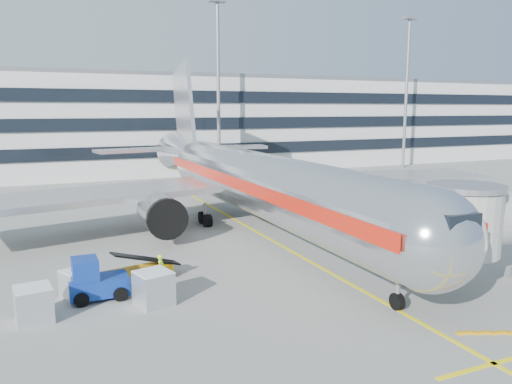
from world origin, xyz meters
name	(u,v)px	position (x,y,z in m)	size (l,w,h in m)	color
ground	(317,265)	(0.00, 0.00, 0.00)	(180.00, 180.00, 0.00)	gray
lead_in_line	(256,232)	(0.00, 10.00, 0.01)	(0.25, 70.00, 0.01)	yellow
stop_bar	(494,364)	(0.00, -14.00, 0.01)	(6.00, 0.25, 0.01)	yellow
main_jet	(248,179)	(0.00, 11.72, 4.23)	(50.95, 48.70, 16.06)	silver
terminal	(142,123)	(0.00, 57.95, 7.80)	(150.00, 24.25, 15.60)	silver
light_mast_centre	(218,76)	(8.00, 42.00, 14.88)	(2.40, 1.20, 25.45)	gray
light_mast_east	(407,81)	(42.00, 42.00, 14.88)	(2.40, 1.20, 25.45)	gray
belt_loader	(138,272)	(-11.35, 1.62, 0.56)	(4.25, 2.26, 1.99)	orange
baggage_tug	(95,281)	(-14.01, -0.28, 1.01)	(3.10, 2.00, 2.31)	navy
cargo_container_left	(34,304)	(-17.02, -2.14, 0.88)	(1.83, 1.83, 1.75)	#B6B8BD
cargo_container_right	(77,284)	(-14.87, 0.38, 0.77)	(1.92, 1.92, 1.54)	#B6B8BD
cargo_container_front	(154,288)	(-11.27, -2.35, 0.91)	(2.08, 2.08, 1.81)	#B6B8BD
ramp_worker	(161,269)	(-10.14, 0.85, 0.86)	(0.62, 0.41, 1.71)	#C9FF1A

